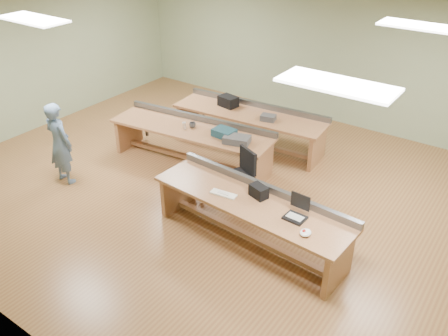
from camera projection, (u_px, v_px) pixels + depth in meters
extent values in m
plane|color=olive|center=(222.00, 190.00, 8.56)|extent=(10.00, 10.00, 0.00)
plane|color=silver|center=(222.00, 21.00, 7.06)|extent=(10.00, 10.00, 0.00)
cube|color=gray|center=(326.00, 55.00, 10.64)|extent=(10.00, 0.04, 3.00)
cube|color=gray|center=(2.00, 237.00, 4.99)|extent=(10.00, 0.04, 3.00)
cube|color=gray|center=(36.00, 60.00, 10.32)|extent=(0.04, 8.00, 3.00)
cube|color=white|center=(33.00, 19.00, 7.27)|extent=(1.20, 0.50, 0.03)
cube|color=white|center=(337.00, 84.00, 4.76)|extent=(1.20, 0.50, 0.03)
cube|color=white|center=(422.00, 26.00, 6.88)|extent=(1.20, 0.50, 0.03)
cube|color=#A56B45|center=(250.00, 202.00, 6.93)|extent=(3.20, 1.04, 0.05)
cube|color=#A56B45|center=(178.00, 190.00, 7.92)|extent=(0.13, 0.75, 0.70)
cube|color=#A56B45|center=(339.00, 265.00, 6.31)|extent=(0.13, 0.75, 0.70)
cube|color=#A56B45|center=(249.00, 236.00, 7.24)|extent=(2.86, 0.28, 0.08)
cube|color=#575A5F|center=(265.00, 187.00, 7.14)|extent=(3.16, 0.28, 0.11)
cube|color=#A56B45|center=(191.00, 130.00, 9.07)|extent=(3.35, 1.25, 0.05)
cube|color=#A56B45|center=(129.00, 131.00, 9.89)|extent=(0.17, 0.78, 0.70)
cube|color=#A56B45|center=(263.00, 166.00, 8.62)|extent=(0.17, 0.78, 0.70)
cube|color=#A56B45|center=(192.00, 158.00, 9.38)|extent=(2.96, 0.45, 0.08)
cube|color=#575A5F|center=(201.00, 118.00, 9.33)|extent=(3.25, 0.47, 0.11)
cube|color=#A56B45|center=(249.00, 114.00, 9.70)|extent=(3.29, 1.13, 0.05)
cube|color=#A56B45|center=(189.00, 116.00, 10.55)|extent=(0.14, 0.76, 0.70)
cube|color=#A56B45|center=(317.00, 148.00, 9.22)|extent=(0.14, 0.76, 0.70)
cube|color=#A56B45|center=(248.00, 142.00, 10.01)|extent=(2.93, 0.35, 0.08)
cube|color=#575A5F|center=(258.00, 105.00, 9.95)|extent=(3.22, 0.35, 0.11)
imported|color=slate|center=(60.00, 143.00, 8.47)|extent=(0.57, 0.38, 1.54)
cube|color=black|center=(295.00, 218.00, 6.52)|extent=(0.30, 0.25, 0.03)
cube|color=black|center=(300.00, 201.00, 6.49)|extent=(0.29, 0.03, 0.23)
cube|color=silver|center=(223.00, 194.00, 7.05)|extent=(0.42, 0.18, 0.02)
ellipsoid|color=white|center=(306.00, 233.00, 6.20)|extent=(0.18, 0.20, 0.07)
cube|color=black|center=(259.00, 191.00, 6.97)|extent=(0.31, 0.25, 0.19)
cylinder|color=black|center=(237.00, 190.00, 8.10)|extent=(0.07, 0.07, 0.48)
cube|color=black|center=(237.00, 177.00, 7.97)|extent=(0.60, 0.60, 0.07)
cube|color=black|center=(248.00, 160.00, 7.94)|extent=(0.42, 0.22, 0.41)
cylinder|color=black|center=(236.00, 200.00, 8.21)|extent=(0.69, 0.69, 0.07)
cube|color=#143643|center=(224.00, 133.00, 8.73)|extent=(0.41, 0.31, 0.14)
cube|color=#3B3B3D|center=(237.00, 140.00, 8.51)|extent=(0.53, 0.42, 0.13)
imported|color=#3B3B3D|center=(192.00, 125.00, 9.08)|extent=(0.16, 0.16, 0.10)
cylinder|color=silver|center=(184.00, 126.00, 9.01)|extent=(0.09, 0.09, 0.13)
cube|color=black|center=(228.00, 101.00, 9.96)|extent=(0.43, 0.34, 0.22)
cube|color=#3B3B3D|center=(268.00, 118.00, 9.36)|extent=(0.33, 0.27, 0.11)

